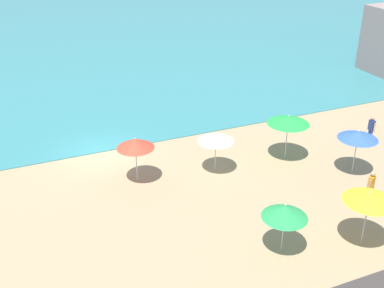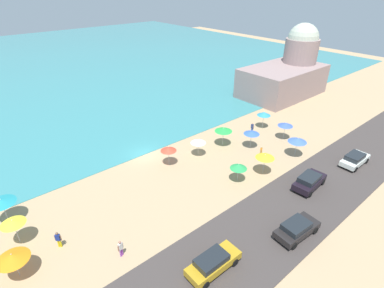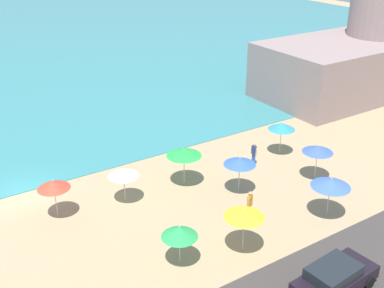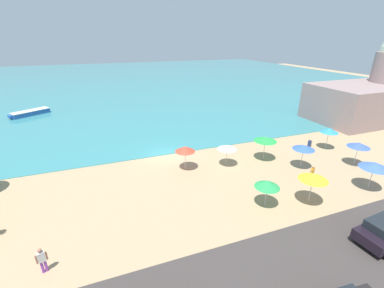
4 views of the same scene
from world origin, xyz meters
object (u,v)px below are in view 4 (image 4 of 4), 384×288
harbor_fortress (376,92)px  skiff_nearshore (30,113)px  beach_umbrella_4 (267,184)px  beach_umbrella_8 (313,177)px  beach_umbrella_0 (329,130)px  beach_umbrella_5 (227,147)px  beach_umbrella_9 (375,165)px  beach_umbrella_10 (185,149)px  beach_umbrella_2 (304,147)px  bather_3 (42,259)px  beach_umbrella_1 (359,145)px  bather_0 (312,174)px  bather_2 (309,145)px  beach_umbrella_7 (265,139)px

harbor_fortress → skiff_nearshore: bearing=158.3°
beach_umbrella_4 → beach_umbrella_8: 3.47m
beach_umbrella_0 → beach_umbrella_5: 12.66m
beach_umbrella_9 → beach_umbrella_8: bearing=178.9°
beach_umbrella_5 → skiff_nearshore: bearing=129.1°
beach_umbrella_10 → skiff_nearshore: beach_umbrella_10 is taller
beach_umbrella_0 → beach_umbrella_2: bearing=-155.7°
skiff_nearshore → beach_umbrella_10: bearing=-55.9°
beach_umbrella_0 → bather_3: size_ratio=1.59×
beach_umbrella_1 → bather_0: bearing=-168.6°
beach_umbrella_1 → beach_umbrella_2: 5.60m
beach_umbrella_8 → beach_umbrella_10: (-7.11, 8.50, -0.14)m
bather_0 → beach_umbrella_9: bearing=-29.0°
beach_umbrella_9 → bather_2: size_ratio=1.53×
beach_umbrella_7 → bather_0: 5.77m
beach_umbrella_5 → bather_0: size_ratio=1.22×
beach_umbrella_7 → bather_0: size_ratio=1.41×
beach_umbrella_1 → bather_3: size_ratio=1.54×
beach_umbrella_10 → bather_2: (13.99, -1.11, -1.22)m
beach_umbrella_2 → bather_0: 3.32m
beach_umbrella_0 → beach_umbrella_9: beach_umbrella_0 is taller
beach_umbrella_1 → bather_0: (-6.83, -1.38, -1.15)m
beach_umbrella_9 → skiff_nearshore: size_ratio=0.45×
beach_umbrella_7 → beach_umbrella_1: bearing=-28.1°
beach_umbrella_8 → harbor_fortress: size_ratio=0.16×
beach_umbrella_2 → beach_umbrella_8: beach_umbrella_8 is taller
beach_umbrella_8 → bather_0: bearing=44.4°
beach_umbrella_4 → bather_3: beach_umbrella_4 is taller
beach_umbrella_4 → beach_umbrella_5: (0.30, 6.93, 0.05)m
bather_3 → skiff_nearshore: 35.26m
beach_umbrella_0 → skiff_nearshore: bearing=141.9°
beach_umbrella_10 → bather_3: bearing=-142.4°
beach_umbrella_1 → beach_umbrella_2: size_ratio=1.01×
beach_umbrella_1 → beach_umbrella_7: (-7.80, 4.17, 0.11)m
beach_umbrella_2 → harbor_fortress: harbor_fortress is taller
beach_umbrella_10 → bather_3: 13.92m
beach_umbrella_2 → bather_0: beach_umbrella_2 is taller
beach_umbrella_1 → bather_0: 7.07m
bather_2 → skiff_nearshore: bearing=139.3°
beach_umbrella_7 → bather_2: (5.68, -0.29, -1.36)m
beach_umbrella_0 → bather_0: bearing=-143.5°
beach_umbrella_2 → beach_umbrella_8: bearing=-126.1°
beach_umbrella_2 → beach_umbrella_4: bearing=-150.0°
beach_umbrella_1 → bather_0: size_ratio=1.36×
beach_umbrella_5 → beach_umbrella_7: bearing=-2.3°
bather_2 → bather_3: bearing=-163.6°
beach_umbrella_2 → bather_0: size_ratio=1.34×
beach_umbrella_1 → harbor_fortress: harbor_fortress is taller
beach_umbrella_1 → beach_umbrella_5: size_ratio=1.11×
bather_3 → skiff_nearshore: (-6.73, 34.61, -0.46)m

